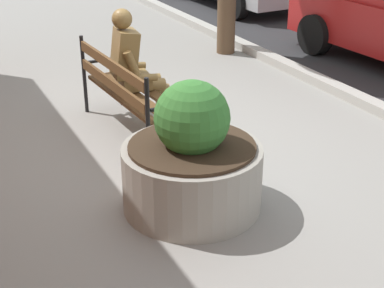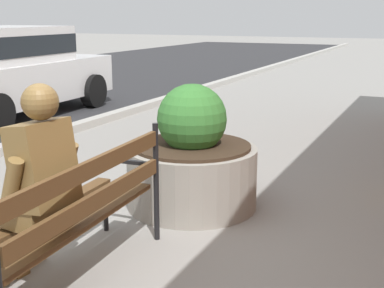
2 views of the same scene
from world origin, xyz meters
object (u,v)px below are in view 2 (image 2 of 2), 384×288
Objects in this scene: bronze_statue_seated at (31,193)px; concrete_planter at (192,163)px; parked_car_white at (7,69)px; park_bench at (74,209)px.

bronze_statue_seated reaches higher than concrete_planter.
bronze_statue_seated is 1.88m from concrete_planter.
bronze_statue_seated is 0.33× the size of parked_car_white.
bronze_statue_seated is (-0.15, 0.21, 0.12)m from park_bench.
concrete_planter is at bearing -119.41° from parked_car_white.
bronze_statue_seated is 6.43m from parked_car_white.
concrete_planter is 5.53m from parked_car_white.
park_bench is at bearing 178.34° from concrete_planter.
park_bench is 6.49m from parked_car_white.
concrete_planter is at bearing -8.01° from bronze_statue_seated.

